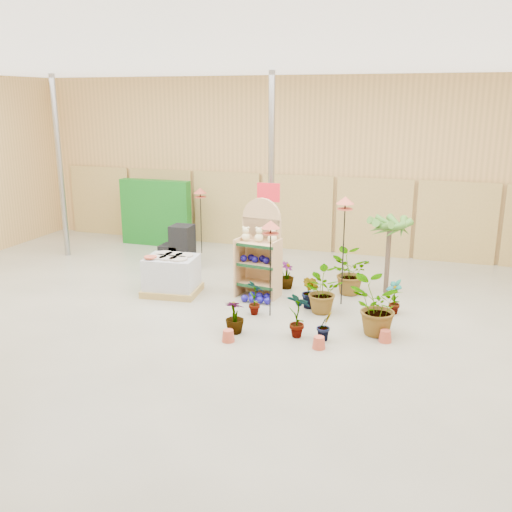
{
  "coord_description": "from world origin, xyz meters",
  "views": [
    {
      "loc": [
        3.58,
        -8.54,
        3.93
      ],
      "look_at": [
        0.3,
        1.5,
        1.0
      ],
      "focal_mm": 40.0,
      "sensor_mm": 36.0,
      "label": 1
    }
  ],
  "objects_px": {
    "pallet_stack": "(172,275)",
    "bird_table_front": "(271,228)",
    "display_shelf": "(260,252)",
    "potted_plant_2": "(320,291)"
  },
  "relations": [
    {
      "from": "pallet_stack",
      "to": "bird_table_front",
      "type": "distance_m",
      "value": 2.69
    },
    {
      "from": "display_shelf",
      "to": "pallet_stack",
      "type": "distance_m",
      "value": 1.9
    },
    {
      "from": "display_shelf",
      "to": "potted_plant_2",
      "type": "distance_m",
      "value": 1.6
    },
    {
      "from": "display_shelf",
      "to": "pallet_stack",
      "type": "relative_size",
      "value": 1.66
    },
    {
      "from": "pallet_stack",
      "to": "bird_table_front",
      "type": "xyz_separation_m",
      "value": [
        2.3,
        -0.57,
        1.29
      ]
    },
    {
      "from": "bird_table_front",
      "to": "potted_plant_2",
      "type": "bearing_deg",
      "value": 28.65
    },
    {
      "from": "display_shelf",
      "to": "bird_table_front",
      "type": "distance_m",
      "value": 1.45
    },
    {
      "from": "pallet_stack",
      "to": "potted_plant_2",
      "type": "height_order",
      "value": "potted_plant_2"
    },
    {
      "from": "bird_table_front",
      "to": "potted_plant_2",
      "type": "height_order",
      "value": "bird_table_front"
    },
    {
      "from": "bird_table_front",
      "to": "potted_plant_2",
      "type": "xyz_separation_m",
      "value": [
        0.84,
        0.46,
        -1.26
      ]
    }
  ]
}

